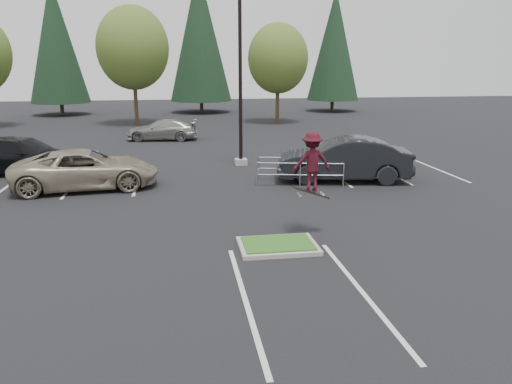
{
  "coord_description": "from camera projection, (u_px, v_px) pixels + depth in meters",
  "views": [
    {
      "loc": [
        -2.7,
        -13.01,
        5.09
      ],
      "look_at": [
        -0.39,
        1.5,
        1.27
      ],
      "focal_mm": 35.0,
      "sensor_mm": 36.0,
      "label": 1
    }
  ],
  "objects": [
    {
      "name": "car_far_silver",
      "position": [
        163.0,
        130.0,
        33.71
      ],
      "size": [
        4.94,
        2.5,
        1.37
      ],
      "primitive_type": "imported",
      "rotation": [
        0.0,
        0.0,
        4.59
      ],
      "color": "#969792",
      "rests_on": "ground"
    },
    {
      "name": "conif_a",
      "position": [
        56.0,
        41.0,
        48.44
      ],
      "size": [
        5.72,
        5.72,
        13.0
      ],
      "color": "#38281C",
      "rests_on": "ground"
    },
    {
      "name": "decid_b",
      "position": [
        133.0,
        51.0,
        40.87
      ],
      "size": [
        5.89,
        5.89,
        9.64
      ],
      "color": "#38281C",
      "rests_on": "ground"
    },
    {
      "name": "skateboarder",
      "position": [
        312.0,
        162.0,
        14.7
      ],
      "size": [
        1.16,
        0.69,
        2.03
      ],
      "rotation": [
        0.0,
        0.0,
        3.17
      ],
      "color": "black",
      "rests_on": "ground"
    },
    {
      "name": "cart_corral",
      "position": [
        290.0,
        168.0,
        21.61
      ],
      "size": [
        3.88,
        2.07,
        1.05
      ],
      "rotation": [
        0.0,
        0.0,
        -0.21
      ],
      "color": "gray",
      "rests_on": "ground"
    },
    {
      "name": "ground",
      "position": [
        278.0,
        248.0,
        14.13
      ],
      "size": [
        120.0,
        120.0,
        0.0
      ],
      "primitive_type": "plane",
      "color": "black",
      "rests_on": "ground"
    },
    {
      "name": "grass_median",
      "position": [
        278.0,
        245.0,
        14.11
      ],
      "size": [
        2.2,
        1.6,
        0.16
      ],
      "color": "gray",
      "rests_on": "ground"
    },
    {
      "name": "car_l_black",
      "position": [
        20.0,
        156.0,
        23.38
      ],
      "size": [
        6.32,
        4.13,
        1.7
      ],
      "primitive_type": "imported",
      "rotation": [
        0.0,
        0.0,
        1.25
      ],
      "color": "black",
      "rests_on": "ground"
    },
    {
      "name": "car_l_tan",
      "position": [
        85.0,
        169.0,
        20.62
      ],
      "size": [
        6.11,
        3.32,
        1.62
      ],
      "primitive_type": "imported",
      "rotation": [
        0.0,
        0.0,
        1.68
      ],
      "color": "gray",
      "rests_on": "ground"
    },
    {
      "name": "light_pole",
      "position": [
        240.0,
        74.0,
        24.53
      ],
      "size": [
        0.7,
        0.6,
        10.12
      ],
      "color": "gray",
      "rests_on": "ground"
    },
    {
      "name": "decid_c",
      "position": [
        278.0,
        61.0,
        42.23
      ],
      "size": [
        5.12,
        5.12,
        8.38
      ],
      "color": "#38281C",
      "rests_on": "ground"
    },
    {
      "name": "conif_b",
      "position": [
        200.0,
        35.0,
        50.86
      ],
      "size": [
        6.38,
        6.38,
        14.5
      ],
      "color": "#38281C",
      "rests_on": "ground"
    },
    {
      "name": "stall_lines",
      "position": [
        214.0,
        196.0,
        19.68
      ],
      "size": [
        22.62,
        17.6,
        0.01
      ],
      "color": "silver",
      "rests_on": "ground"
    },
    {
      "name": "car_r_charc",
      "position": [
        343.0,
        159.0,
        21.96
      ],
      "size": [
        6.09,
        3.06,
        1.92
      ],
      "primitive_type": "imported",
      "rotation": [
        0.0,
        0.0,
        4.53
      ],
      "color": "black",
      "rests_on": "ground"
    },
    {
      "name": "conif_c",
      "position": [
        334.0,
        45.0,
        52.29
      ],
      "size": [
        5.5,
        5.5,
        12.5
      ],
      "color": "#38281C",
      "rests_on": "ground"
    }
  ]
}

